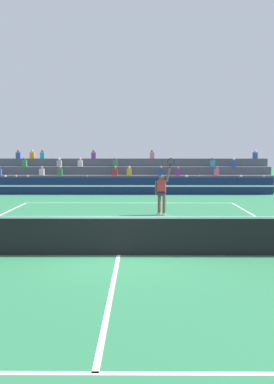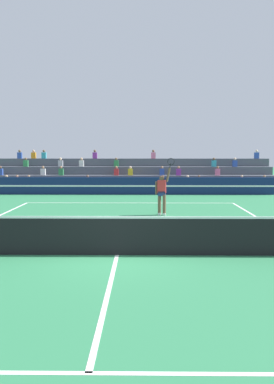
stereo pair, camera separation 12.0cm
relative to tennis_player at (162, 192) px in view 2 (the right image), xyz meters
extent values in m
plane|color=#2D7A4C|center=(-1.53, -7.48, -0.99)|extent=(120.00, 120.00, 0.00)
cube|color=white|center=(-1.53, 4.42, -0.99)|extent=(11.00, 0.10, 0.01)
cube|color=white|center=(-1.53, -13.91, -0.99)|extent=(8.25, 0.10, 0.01)
cube|color=white|center=(-1.53, -1.06, -0.99)|extent=(8.25, 0.10, 0.01)
cube|color=white|center=(-1.53, -7.48, -0.99)|extent=(0.10, 12.85, 0.01)
cube|color=black|center=(-1.53, -7.48, -0.49)|extent=(11.90, 0.02, 1.00)
cube|color=white|center=(-1.53, -7.48, 0.04)|extent=(11.90, 0.04, 0.06)
cube|color=navy|center=(-1.53, 8.97, -0.44)|extent=(18.00, 0.24, 1.10)
cube|color=white|center=(-1.53, 8.84, -0.44)|extent=(18.00, 0.02, 0.10)
cube|color=#4C515B|center=(-1.53, 10.25, -0.71)|extent=(19.33, 0.95, 0.55)
cube|color=yellow|center=(2.11, 10.08, -0.22)|extent=(0.32, 0.22, 0.44)
sphere|color=beige|center=(2.11, 10.08, 0.10)|extent=(0.18, 0.18, 0.18)
cube|color=#2D4CA5|center=(7.14, 10.08, -0.22)|extent=(0.32, 0.22, 0.44)
sphere|color=#9E7051|center=(7.14, 10.08, 0.10)|extent=(0.18, 0.18, 0.18)
cube|color=teal|center=(-8.37, 10.08, -0.22)|extent=(0.32, 0.22, 0.44)
sphere|color=#9E7051|center=(-8.37, 10.08, 0.10)|extent=(0.18, 0.18, 0.18)
cube|color=silver|center=(0.50, 10.08, -0.22)|extent=(0.32, 0.22, 0.44)
sphere|color=brown|center=(0.50, 10.08, 0.10)|extent=(0.18, 0.18, 0.18)
cube|color=pink|center=(2.85, 10.08, -0.22)|extent=(0.32, 0.22, 0.44)
sphere|color=brown|center=(2.85, 10.08, 0.10)|extent=(0.18, 0.18, 0.18)
cube|color=pink|center=(-9.14, 10.08, -0.22)|extent=(0.32, 0.22, 0.44)
sphere|color=#9E7051|center=(-9.14, 10.08, 0.10)|extent=(0.18, 0.18, 0.18)
cube|color=pink|center=(-4.48, 10.08, -0.22)|extent=(0.32, 0.22, 0.44)
sphere|color=brown|center=(-4.48, 10.08, 0.10)|extent=(0.18, 0.18, 0.18)
cube|color=purple|center=(5.66, 10.08, -0.22)|extent=(0.32, 0.22, 0.44)
sphere|color=tan|center=(5.66, 10.08, 0.10)|extent=(0.18, 0.18, 0.18)
cube|color=yellow|center=(-9.83, 10.08, -0.22)|extent=(0.32, 0.22, 0.44)
sphere|color=tan|center=(-9.83, 10.08, 0.10)|extent=(0.18, 0.18, 0.18)
cube|color=#4C515B|center=(-1.53, 11.20, -0.44)|extent=(19.33, 0.95, 1.10)
cube|color=purple|center=(1.59, 11.03, 0.33)|extent=(0.32, 0.22, 0.44)
sphere|color=#9E7051|center=(1.59, 11.03, 0.65)|extent=(0.18, 0.18, 0.18)
cube|color=#2D4CA5|center=(0.47, 11.03, 0.33)|extent=(0.32, 0.22, 0.44)
sphere|color=#9E7051|center=(0.47, 11.03, 0.65)|extent=(0.18, 0.18, 0.18)
cube|color=silver|center=(-7.62, 11.03, 0.33)|extent=(0.32, 0.22, 0.44)
sphere|color=#9E7051|center=(-7.62, 11.03, 0.65)|extent=(0.18, 0.18, 0.18)
cube|color=#338C4C|center=(-6.39, 11.03, 0.33)|extent=(0.32, 0.22, 0.44)
sphere|color=#9E7051|center=(-6.39, 11.03, 0.65)|extent=(0.18, 0.18, 0.18)
cube|color=#2D4CA5|center=(-10.53, 11.03, 0.33)|extent=(0.32, 0.22, 0.44)
sphere|color=brown|center=(-10.53, 11.03, 0.65)|extent=(0.18, 0.18, 0.18)
cube|color=pink|center=(4.23, 11.03, 0.33)|extent=(0.32, 0.22, 0.44)
sphere|color=brown|center=(4.23, 11.03, 0.65)|extent=(0.18, 0.18, 0.18)
cube|color=yellow|center=(-1.68, 11.03, 0.33)|extent=(0.32, 0.22, 0.44)
sphere|color=beige|center=(-1.68, 11.03, 0.65)|extent=(0.18, 0.18, 0.18)
cube|color=red|center=(-2.63, 11.03, 0.33)|extent=(0.32, 0.22, 0.44)
sphere|color=#9E7051|center=(-2.63, 11.03, 0.65)|extent=(0.18, 0.18, 0.18)
cube|color=#4C515B|center=(-1.53, 12.15, -0.16)|extent=(19.33, 0.95, 1.65)
cube|color=#B2B2B7|center=(-6.59, 11.98, 0.88)|extent=(0.32, 0.22, 0.44)
sphere|color=beige|center=(-6.59, 11.98, 1.20)|extent=(0.18, 0.18, 0.18)
cube|color=silver|center=(-5.13, 11.98, 0.88)|extent=(0.32, 0.22, 0.44)
sphere|color=tan|center=(-5.13, 11.98, 1.20)|extent=(0.18, 0.18, 0.18)
cube|color=#2D4CA5|center=(5.58, 11.98, 0.88)|extent=(0.32, 0.22, 0.44)
sphere|color=beige|center=(5.58, 11.98, 1.20)|extent=(0.18, 0.18, 0.18)
cube|color=#338C4C|center=(-2.69, 11.98, 0.88)|extent=(0.32, 0.22, 0.44)
sphere|color=brown|center=(-2.69, 11.98, 1.20)|extent=(0.18, 0.18, 0.18)
cube|color=teal|center=(4.12, 11.98, 0.88)|extent=(0.32, 0.22, 0.44)
sphere|color=brown|center=(4.12, 11.98, 1.20)|extent=(0.18, 0.18, 0.18)
cube|color=#338C4C|center=(-9.03, 11.98, 0.88)|extent=(0.32, 0.22, 0.44)
sphere|color=brown|center=(-9.03, 11.98, 1.20)|extent=(0.18, 0.18, 0.18)
cube|color=#4C515B|center=(-1.53, 13.10, 0.11)|extent=(19.33, 0.95, 2.20)
cube|color=orange|center=(-8.71, 12.93, 1.43)|extent=(0.32, 0.22, 0.44)
sphere|color=tan|center=(-8.71, 12.93, 1.75)|extent=(0.18, 0.18, 0.18)
cube|color=teal|center=(-7.96, 12.93, 1.43)|extent=(0.32, 0.22, 0.44)
sphere|color=brown|center=(-7.96, 12.93, 1.75)|extent=(0.18, 0.18, 0.18)
cube|color=purple|center=(-4.28, 12.93, 1.43)|extent=(0.32, 0.22, 0.44)
sphere|color=brown|center=(-4.28, 12.93, 1.75)|extent=(0.18, 0.18, 0.18)
cube|color=#2D4CA5|center=(-9.71, 12.93, 1.43)|extent=(0.32, 0.22, 0.44)
sphere|color=brown|center=(-9.71, 12.93, 1.75)|extent=(0.18, 0.18, 0.18)
cube|color=#2D4CA5|center=(7.31, 12.93, 1.43)|extent=(0.32, 0.22, 0.44)
sphere|color=beige|center=(7.31, 12.93, 1.75)|extent=(0.18, 0.18, 0.18)
cube|color=pink|center=(-0.08, 12.93, 1.43)|extent=(0.32, 0.22, 0.44)
sphere|color=brown|center=(-0.08, 12.93, 1.75)|extent=(0.18, 0.18, 0.18)
cylinder|color=brown|center=(-0.11, 0.04, -0.54)|extent=(0.14, 0.14, 0.90)
cylinder|color=brown|center=(0.10, -0.07, -0.54)|extent=(0.14, 0.14, 0.90)
cube|color=navy|center=(-0.01, 0.01, -0.05)|extent=(0.35, 0.25, 0.20)
cube|color=red|center=(-0.01, 0.01, 0.25)|extent=(0.39, 0.25, 0.56)
sphere|color=brown|center=(-0.01, 0.01, 0.61)|extent=(0.22, 0.22, 0.22)
cube|color=white|center=(-0.10, 0.08, -0.94)|extent=(0.16, 0.27, 0.09)
cube|color=white|center=(0.10, -0.03, -0.94)|extent=(0.16, 0.27, 0.09)
cylinder|color=brown|center=(-0.25, 0.04, 0.19)|extent=(0.09, 0.09, 0.56)
cylinder|color=brown|center=(0.26, -0.03, 0.76)|extent=(0.22, 0.12, 0.61)
cylinder|color=black|center=(0.34, -0.05, 1.16)|extent=(0.08, 0.04, 0.22)
torus|color=black|center=(0.37, -0.05, 1.33)|extent=(0.36, 0.08, 0.36)
sphere|color=#C6DB33|center=(-0.26, -1.89, -0.96)|extent=(0.07, 0.07, 0.07)
camera|label=1|loc=(-0.96, -19.37, 1.85)|focal=42.00mm
camera|label=2|loc=(-0.84, -19.37, 1.85)|focal=42.00mm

